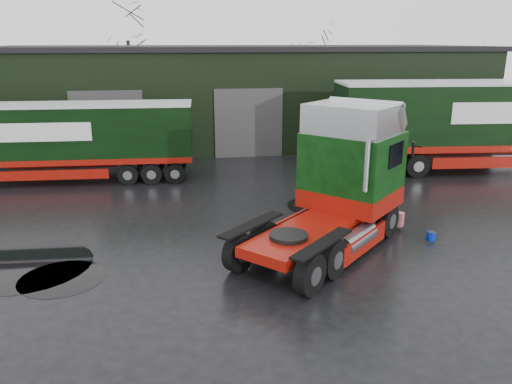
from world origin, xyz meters
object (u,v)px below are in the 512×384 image
tree_back_a (130,64)px  trailer_left (66,143)px  warehouse (237,93)px  hero_tractor (321,183)px  wash_bucket (431,236)px  tree_back_b (312,74)px  lorry_right (469,126)px

tree_back_a → trailer_left: bearing=-94.3°
warehouse → hero_tractor: size_ratio=4.28×
wash_bucket → tree_back_b: bearing=83.3°
warehouse → wash_bucket: warehouse is taller
trailer_left → tree_back_a: 20.26m
lorry_right → wash_bucket: (-6.48, -8.89, -2.20)m
lorry_right → wash_bucket: 11.22m
warehouse → wash_bucket: bearing=-77.3°
warehouse → tree_back_a: tree_back_a is taller
wash_bucket → tree_back_b: size_ratio=0.04×
trailer_left → tree_back_b: tree_back_b is taller
hero_tractor → tree_back_b: size_ratio=1.01×
lorry_right → tree_back_b: size_ratio=2.39×
wash_bucket → tree_back_a: (-12.47, 29.89, 4.60)m
lorry_right → tree_back_a: tree_back_a is taller
lorry_right → wash_bucket: bearing=-31.5°
warehouse → tree_back_a: 12.90m
wash_bucket → hero_tractor: bearing=-174.2°
warehouse → lorry_right: warehouse is taller
trailer_left → wash_bucket: trailer_left is taller
hero_tractor → trailer_left: (-9.82, 10.31, -0.44)m
warehouse → tree_back_b: bearing=51.3°
trailer_left → lorry_right: size_ratio=0.69×
wash_bucket → tree_back_b: 30.31m
hero_tractor → tree_back_a: bearing=150.9°
wash_bucket → trailer_left: bearing=144.7°
lorry_right → tree_back_a: size_ratio=1.88×
hero_tractor → wash_bucket: hero_tractor is taller
hero_tractor → warehouse: bearing=136.5°
wash_bucket → tree_back_a: tree_back_a is taller
lorry_right → tree_back_a: 28.39m
trailer_left → tree_back_b: 26.64m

